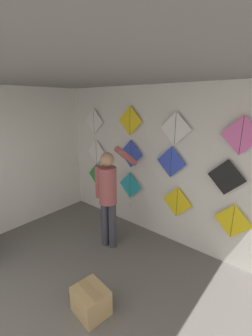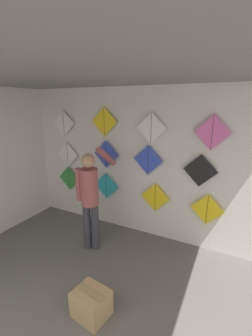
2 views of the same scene
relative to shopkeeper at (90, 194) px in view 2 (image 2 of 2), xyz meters
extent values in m
cube|color=silver|center=(0.32, 0.90, 0.36)|extent=(5.21, 0.06, 2.80)
cube|color=gray|center=(0.32, -0.90, 1.78)|extent=(5.21, 4.35, 0.04)
cylinder|color=#383842|center=(-0.07, -0.03, -0.62)|extent=(0.13, 0.13, 0.85)
cylinder|color=#383842|center=(0.07, 0.01, -0.62)|extent=(0.13, 0.13, 0.85)
cylinder|color=#9E4C4C|center=(0.00, -0.01, 0.12)|extent=(0.30, 0.30, 0.63)
sphere|color=tan|center=(0.00, -0.01, 0.58)|extent=(0.23, 0.23, 0.23)
cylinder|color=#9E4C4C|center=(-0.17, -0.06, 0.16)|extent=(0.11, 0.11, 0.56)
cylinder|color=#9E4C4C|center=(0.17, 0.27, 0.60)|extent=(0.11, 0.52, 0.41)
cube|color=tan|center=(0.78, -1.13, -0.87)|extent=(0.46, 0.40, 0.34)
cube|color=#A08052|center=(0.78, -1.13, -0.69)|extent=(0.40, 0.16, 0.01)
cube|color=#338C38|center=(-1.16, 0.81, -0.15)|extent=(0.55, 0.01, 0.55)
cylinder|color=black|center=(-1.16, 0.81, -0.15)|extent=(0.01, 0.01, 0.53)
cube|color=#28B2C6|center=(-0.18, 0.81, -0.16)|extent=(0.55, 0.01, 0.55)
cylinder|color=black|center=(-0.18, 0.81, -0.16)|extent=(0.01, 0.01, 0.53)
sphere|color=white|center=(-0.18, 0.80, -0.49)|extent=(0.04, 0.04, 0.04)
sphere|color=white|center=(-0.18, 0.80, -0.56)|extent=(0.04, 0.04, 0.04)
sphere|color=white|center=(-0.18, 0.80, -0.63)|extent=(0.04, 0.04, 0.04)
cube|color=yellow|center=(0.88, 0.81, -0.22)|extent=(0.55, 0.01, 0.55)
cylinder|color=black|center=(0.88, 0.81, -0.22)|extent=(0.01, 0.01, 0.53)
cube|color=yellow|center=(1.80, 0.81, -0.25)|extent=(0.55, 0.01, 0.55)
cylinder|color=black|center=(1.80, 0.81, -0.25)|extent=(0.01, 0.01, 0.53)
cube|color=white|center=(-1.16, 0.81, 0.39)|extent=(0.55, 0.01, 0.55)
cylinder|color=black|center=(-1.16, 0.81, 0.39)|extent=(0.01, 0.01, 0.53)
cube|color=blue|center=(-0.17, 0.81, 0.50)|extent=(0.55, 0.01, 0.55)
cylinder|color=black|center=(-0.17, 0.81, 0.50)|extent=(0.01, 0.01, 0.53)
cube|color=blue|center=(0.71, 0.81, 0.48)|extent=(0.55, 0.01, 0.55)
cylinder|color=black|center=(0.71, 0.81, 0.48)|extent=(0.01, 0.01, 0.53)
cube|color=black|center=(1.63, 0.81, 0.41)|extent=(0.55, 0.01, 0.55)
cylinder|color=black|center=(1.63, 0.81, 0.41)|extent=(0.01, 0.01, 0.53)
cube|color=white|center=(-1.20, 0.81, 1.06)|extent=(0.55, 0.01, 0.55)
cylinder|color=black|center=(-1.20, 0.81, 1.06)|extent=(0.01, 0.01, 0.53)
cube|color=yellow|center=(-0.19, 0.81, 1.13)|extent=(0.55, 0.01, 0.55)
cylinder|color=black|center=(-0.19, 0.81, 1.13)|extent=(0.01, 0.01, 0.53)
cube|color=white|center=(0.76, 0.81, 1.05)|extent=(0.55, 0.01, 0.55)
cylinder|color=black|center=(0.76, 0.81, 1.05)|extent=(0.01, 0.01, 0.53)
cube|color=pink|center=(1.75, 0.81, 1.04)|extent=(0.55, 0.01, 0.55)
cylinder|color=black|center=(1.75, 0.81, 1.04)|extent=(0.01, 0.01, 0.53)
camera|label=1|loc=(2.50, -2.51, 1.48)|focal=24.00mm
camera|label=2|loc=(2.13, -2.86, 1.48)|focal=24.00mm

